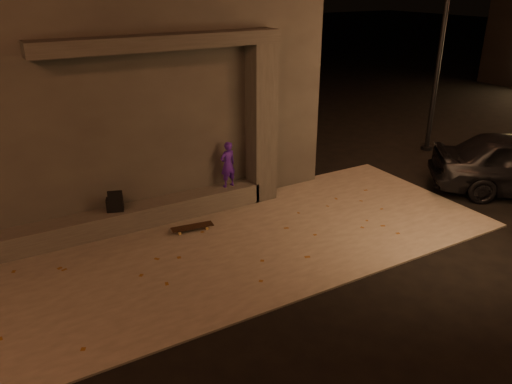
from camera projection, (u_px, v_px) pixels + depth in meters
ground at (287, 297)px, 8.32m from camera, size 120.00×120.00×0.00m
sidewalk at (232, 245)px, 9.90m from camera, size 11.00×4.40×0.04m
building at (107, 82)px, 12.00m from camera, size 9.00×5.10×5.22m
ledge at (130, 217)px, 10.51m from camera, size 6.00×0.55×0.45m
column at (261, 124)px, 11.36m from camera, size 0.55×0.55×3.60m
canopy at (162, 41)px, 9.62m from camera, size 5.00×0.70×0.28m
skateboarder at (228, 164)px, 11.28m from camera, size 0.42×0.31×1.07m
backpack at (115, 203)px, 10.23m from camera, size 0.39×0.31×0.47m
skateboard at (192, 227)px, 10.41m from camera, size 0.90×0.34×0.10m
street_lamp_2 at (446, 11)px, 13.94m from camera, size 0.36×0.36×7.16m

